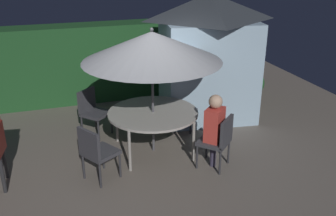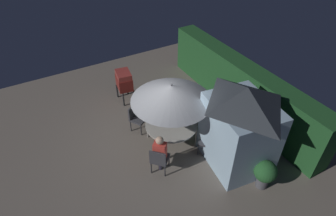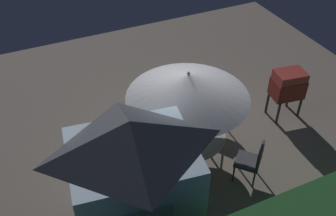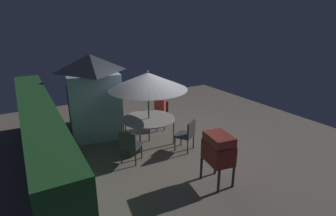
# 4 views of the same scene
# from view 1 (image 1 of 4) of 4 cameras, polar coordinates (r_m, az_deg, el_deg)

# --- Properties ---
(ground_plane) EXTENTS (11.00, 11.00, 0.00)m
(ground_plane) POSITION_cam_1_polar(r_m,az_deg,el_deg) (6.42, -4.27, -8.91)
(ground_plane) COLOR #6B6056
(hedge_backdrop) EXTENTS (7.09, 0.72, 1.79)m
(hedge_backdrop) POSITION_cam_1_polar(r_m,az_deg,el_deg) (9.27, -9.65, 6.81)
(hedge_backdrop) COLOR #1E4C23
(hedge_backdrop) RESTS_ON ground
(garden_shed) EXTENTS (2.15, 1.85, 2.58)m
(garden_shed) POSITION_cam_1_polar(r_m,az_deg,el_deg) (8.03, 5.95, 7.70)
(garden_shed) COLOR #9EBCD1
(garden_shed) RESTS_ON ground
(patio_table) EXTENTS (1.57, 1.57, 0.75)m
(patio_table) POSITION_cam_1_polar(r_m,az_deg,el_deg) (6.64, -2.25, -0.92)
(patio_table) COLOR #B2ADA3
(patio_table) RESTS_ON ground
(patio_umbrella) EXTENTS (2.31, 2.31, 2.20)m
(patio_umbrella) POSITION_cam_1_polar(r_m,az_deg,el_deg) (6.26, -2.41, 9.13)
(patio_umbrella) COLOR #4C4C51
(patio_umbrella) RESTS_ON ground
(chair_near_shed) EXTENTS (0.65, 0.65, 0.90)m
(chair_near_shed) POSITION_cam_1_polar(r_m,az_deg,el_deg) (6.24, 7.56, -4.56)
(chair_near_shed) COLOR #38383D
(chair_near_shed) RESTS_ON ground
(chair_far_side) EXTENTS (0.65, 0.65, 0.90)m
(chair_far_side) POSITION_cam_1_polar(r_m,az_deg,el_deg) (7.66, 3.24, 0.83)
(chair_far_side) COLOR #38383D
(chair_far_side) RESTS_ON ground
(chair_toward_hedge) EXTENTS (0.65, 0.65, 0.90)m
(chair_toward_hedge) POSITION_cam_1_polar(r_m,az_deg,el_deg) (7.46, -11.20, -0.17)
(chair_toward_hedge) COLOR #38383D
(chair_toward_hedge) RESTS_ON ground
(chair_toward_house) EXTENTS (0.64, 0.64, 0.90)m
(chair_toward_house) POSITION_cam_1_polar(r_m,az_deg,el_deg) (5.94, -10.65, -6.23)
(chair_toward_house) COLOR #38383D
(chair_toward_house) RESTS_ON ground
(potted_plant_by_shed) EXTENTS (0.60, 0.60, 0.89)m
(potted_plant_by_shed) POSITION_cam_1_polar(r_m,az_deg,el_deg) (8.79, 12.20, 3.31)
(potted_plant_by_shed) COLOR #4C4C51
(potted_plant_by_shed) RESTS_ON ground
(person_in_red) EXTENTS (0.41, 0.41, 1.26)m
(person_in_red) POSITION_cam_1_polar(r_m,az_deg,el_deg) (6.16, 6.94, -2.22)
(person_in_red) COLOR #CC3D33
(person_in_red) RESTS_ON ground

